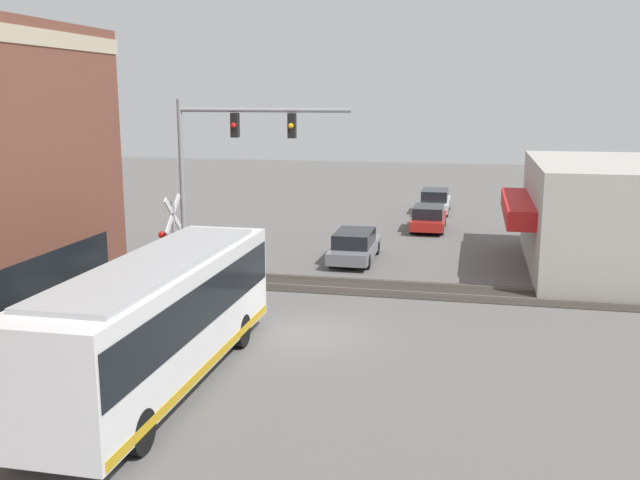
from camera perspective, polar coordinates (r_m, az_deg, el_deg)
ground_plane at (r=22.83m, az=-1.12°, el=-7.58°), size 120.00×120.00×0.00m
shop_building at (r=33.26m, az=23.09°, el=1.75°), size 10.93×9.00×4.71m
city_bus at (r=18.96m, az=-12.76°, el=-6.01°), size 10.73×2.59×3.36m
traffic_signal_gantry at (r=27.08m, az=-7.67°, el=6.71°), size 0.42×6.63×7.33m
crossing_signal at (r=27.36m, az=-11.63°, el=0.38°), size 1.41×1.18×3.81m
rail_track_near at (r=28.43m, az=1.68°, el=-3.66°), size 2.60×60.00×0.15m
parked_car_grey at (r=32.62m, az=2.80°, el=-0.54°), size 4.86×1.82×1.42m
parked_car_red at (r=40.55m, az=8.68°, el=1.70°), size 4.51×1.82×1.39m
parked_car_white at (r=46.59m, az=9.18°, el=3.02°), size 4.69×1.82×1.53m
pedestrian_at_crossing at (r=27.10m, az=-8.07°, el=-2.52°), size 0.34×0.34×1.84m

